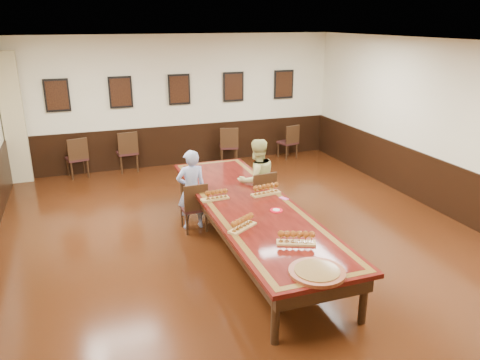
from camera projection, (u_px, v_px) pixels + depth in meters
name	position (u px, v px, depth m)	size (l,w,h in m)	color
floor	(250.00, 248.00, 7.63)	(8.00, 10.00, 0.02)	black
ceiling	(252.00, 43.00, 6.58)	(8.00, 10.00, 0.02)	white
wall_back	(179.00, 101.00, 11.57)	(8.00, 0.02, 3.20)	beige
wall_right	(460.00, 133.00, 8.37)	(0.02, 10.00, 3.20)	beige
chair_man	(193.00, 206.00, 8.13)	(0.42, 0.46, 0.90)	black
chair_woman	(259.00, 196.00, 8.47)	(0.46, 0.50, 0.98)	black
spare_chair_a	(77.00, 157.00, 10.89)	(0.45, 0.49, 0.96)	black
spare_chair_b	(127.00, 151.00, 11.32)	(0.47, 0.51, 1.00)	black
spare_chair_c	(229.00, 145.00, 11.93)	(0.45, 0.49, 0.97)	black
spare_chair_d	(288.00, 141.00, 12.41)	(0.43, 0.46, 0.91)	black
person_man	(191.00, 190.00, 8.13)	(0.52, 0.34, 1.43)	#4B67BD
person_woman	(257.00, 180.00, 8.47)	(0.76, 0.59, 1.53)	#D2D686
pink_phone	(284.00, 198.00, 7.62)	(0.08, 0.15, 0.01)	#E04AA0
curtain	(13.00, 119.00, 10.26)	(0.45, 0.18, 2.90)	tan
wainscoting	(250.00, 219.00, 7.46)	(8.00, 10.00, 1.00)	black
conference_table	(251.00, 213.00, 7.43)	(1.40, 5.00, 0.76)	#330908
posters	(179.00, 89.00, 11.40)	(6.14, 0.04, 0.74)	black
flight_a	(215.00, 195.00, 7.56)	(0.47, 0.17, 0.17)	#A18043
flight_b	(266.00, 190.00, 7.77)	(0.53, 0.23, 0.19)	#A18043
flight_c	(243.00, 223.00, 6.50)	(0.49, 0.39, 0.18)	#A18043
flight_d	(296.00, 238.00, 6.06)	(0.53, 0.34, 0.19)	#A18043
red_plate_grp	(276.00, 210.00, 7.13)	(0.20, 0.20, 0.03)	red
carved_platter	(317.00, 272.00, 5.37)	(0.66, 0.66, 0.05)	#602513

